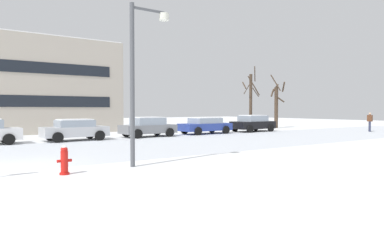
{
  "coord_description": "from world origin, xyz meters",
  "views": [
    {
      "loc": [
        -1.66,
        -13.28,
        2.01
      ],
      "look_at": [
        11.24,
        5.63,
        1.29
      ],
      "focal_mm": 32.38,
      "sensor_mm": 36.0,
      "label": 1
    }
  ],
  "objects_px": {
    "parked_car_silver": "(75,129)",
    "parked_car_blue": "(205,125)",
    "parked_car_gray": "(148,127)",
    "parked_car_black": "(253,123)",
    "fire_hydrant": "(64,160)",
    "street_lamp": "(139,68)",
    "pedestrian_crossing": "(370,120)"
  },
  "relations": [
    {
      "from": "fire_hydrant",
      "to": "parked_car_silver",
      "type": "relative_size",
      "value": 0.22
    },
    {
      "from": "parked_car_gray",
      "to": "parked_car_blue",
      "type": "xyz_separation_m",
      "value": [
        5.24,
        0.09,
        -0.04
      ]
    },
    {
      "from": "parked_car_silver",
      "to": "pedestrian_crossing",
      "type": "height_order",
      "value": "pedestrian_crossing"
    },
    {
      "from": "parked_car_silver",
      "to": "parked_car_blue",
      "type": "bearing_deg",
      "value": 0.77
    },
    {
      "from": "fire_hydrant",
      "to": "parked_car_black",
      "type": "height_order",
      "value": "parked_car_black"
    },
    {
      "from": "fire_hydrant",
      "to": "parked_car_silver",
      "type": "bearing_deg",
      "value": 72.98
    },
    {
      "from": "fire_hydrant",
      "to": "pedestrian_crossing",
      "type": "bearing_deg",
      "value": 11.41
    },
    {
      "from": "parked_car_silver",
      "to": "parked_car_gray",
      "type": "xyz_separation_m",
      "value": [
        5.24,
        0.05,
        0.02
      ]
    },
    {
      "from": "fire_hydrant",
      "to": "parked_car_blue",
      "type": "relative_size",
      "value": 0.2
    },
    {
      "from": "parked_car_blue",
      "to": "fire_hydrant",
      "type": "bearing_deg",
      "value": -140.21
    },
    {
      "from": "parked_car_silver",
      "to": "parked_car_black",
      "type": "xyz_separation_m",
      "value": [
        15.73,
        0.05,
        0.04
      ]
    },
    {
      "from": "parked_car_gray",
      "to": "parked_car_blue",
      "type": "relative_size",
      "value": 0.91
    },
    {
      "from": "parked_car_gray",
      "to": "parked_car_black",
      "type": "relative_size",
      "value": 0.97
    },
    {
      "from": "street_lamp",
      "to": "parked_car_gray",
      "type": "bearing_deg",
      "value": 61.63
    },
    {
      "from": "street_lamp",
      "to": "parked_car_silver",
      "type": "bearing_deg",
      "value": 85.31
    },
    {
      "from": "fire_hydrant",
      "to": "parked_car_gray",
      "type": "bearing_deg",
      "value": 52.86
    },
    {
      "from": "parked_car_blue",
      "to": "parked_car_black",
      "type": "height_order",
      "value": "parked_car_black"
    },
    {
      "from": "parked_car_silver",
      "to": "pedestrian_crossing",
      "type": "bearing_deg",
      "value": -13.7
    },
    {
      "from": "parked_car_gray",
      "to": "pedestrian_crossing",
      "type": "xyz_separation_m",
      "value": [
        19.04,
        -5.97,
        0.26
      ]
    },
    {
      "from": "parked_car_gray",
      "to": "parked_car_black",
      "type": "height_order",
      "value": "parked_car_black"
    },
    {
      "from": "street_lamp",
      "to": "parked_car_blue",
      "type": "distance_m",
      "value": 16.46
    },
    {
      "from": "fire_hydrant",
      "to": "parked_car_black",
      "type": "distance_m",
      "value": 22.47
    },
    {
      "from": "fire_hydrant",
      "to": "street_lamp",
      "type": "relative_size",
      "value": 0.16
    },
    {
      "from": "street_lamp",
      "to": "parked_car_gray",
      "type": "xyz_separation_m",
      "value": [
        6.18,
        11.44,
        -2.71
      ]
    },
    {
      "from": "fire_hydrant",
      "to": "parked_car_blue",
      "type": "xyz_separation_m",
      "value": [
        14.01,
        11.67,
        0.25
      ]
    },
    {
      "from": "street_lamp",
      "to": "parked_car_blue",
      "type": "bearing_deg",
      "value": 45.27
    },
    {
      "from": "street_lamp",
      "to": "parked_car_black",
      "type": "height_order",
      "value": "street_lamp"
    },
    {
      "from": "parked_car_black",
      "to": "pedestrian_crossing",
      "type": "height_order",
      "value": "pedestrian_crossing"
    },
    {
      "from": "fire_hydrant",
      "to": "parked_car_blue",
      "type": "bearing_deg",
      "value": 39.79
    },
    {
      "from": "parked_car_blue",
      "to": "parked_car_black",
      "type": "xyz_separation_m",
      "value": [
        5.24,
        -0.09,
        0.05
      ]
    },
    {
      "from": "parked_car_black",
      "to": "fire_hydrant",
      "type": "bearing_deg",
      "value": -148.98
    },
    {
      "from": "fire_hydrant",
      "to": "parked_car_gray",
      "type": "xyz_separation_m",
      "value": [
        8.77,
        11.58,
        0.28
      ]
    }
  ]
}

